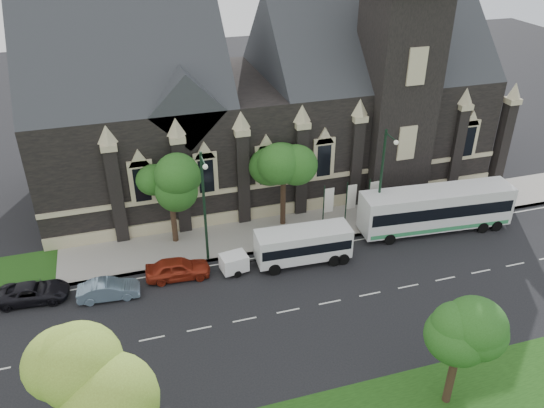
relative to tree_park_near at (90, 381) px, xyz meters
name	(u,v)px	position (x,y,z in m)	size (l,w,h in m)	color
ground	(288,311)	(11.77, 8.77, -6.42)	(160.00, 160.00, 0.00)	black
sidewalk	(251,236)	(11.77, 18.27, -6.34)	(80.00, 5.00, 0.15)	#9A938C
museum	(278,98)	(16.89, 27.55, 1.75)	(40.00, 17.70, 29.90)	black
tree_park_near	(90,381)	(0.00, 0.00, 0.00)	(4.42, 4.42, 8.56)	black
tree_park_east	(461,334)	(17.95, -0.55, -1.80)	(3.40, 3.40, 6.28)	black
tree_walk_right	(285,161)	(14.98, 19.48, -0.60)	(4.08, 4.08, 7.80)	black
tree_walk_left	(172,176)	(5.97, 19.47, -0.68)	(3.91, 3.91, 7.64)	black
street_lamp_near	(382,177)	(21.77, 15.86, -1.30)	(0.36, 1.88, 9.00)	black
street_lamp_mid	(205,203)	(7.77, 15.86, -1.30)	(0.36, 1.88, 9.00)	black
banner_flag_left	(327,203)	(18.06, 17.77, -4.03)	(0.90, 0.10, 4.00)	black
banner_flag_center	(350,199)	(20.06, 17.77, -4.03)	(0.90, 0.10, 4.00)	black
banner_flag_right	(372,196)	(22.06, 17.77, -4.03)	(0.90, 0.10, 4.00)	black
tour_coach	(436,208)	(26.49, 14.97, -4.42)	(12.73, 3.71, 3.66)	silver
shuttle_bus	(303,244)	(14.63, 13.84, -4.83)	(7.19, 2.79, 2.74)	white
box_trailer	(234,262)	(9.33, 14.04, -5.59)	(2.81, 1.66, 1.46)	white
sedan	(109,290)	(0.42, 13.66, -5.73)	(1.45, 4.15, 1.37)	slate
car_far_red	(178,268)	(5.30, 14.56, -5.63)	(1.85, 4.61, 1.57)	maroon
car_far_black	(34,292)	(-4.49, 14.90, -5.77)	(2.15, 4.67, 1.30)	black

